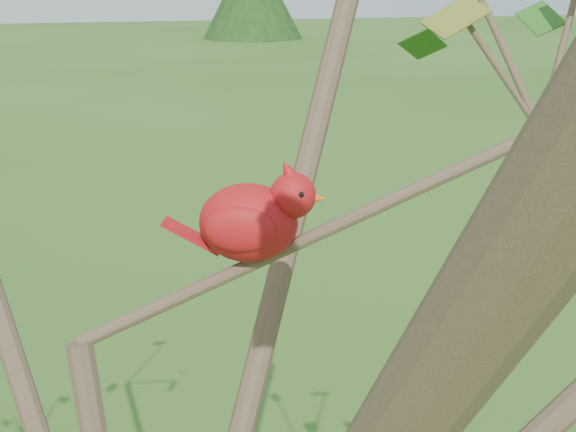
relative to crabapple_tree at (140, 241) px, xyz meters
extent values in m
sphere|color=maroon|center=(0.57, 0.14, 0.00)|extent=(0.04, 0.04, 0.04)
ellipsoid|color=#AB0E1B|center=(0.14, 0.11, -0.02)|extent=(0.15, 0.13, 0.10)
sphere|color=#AB0E1B|center=(0.19, 0.09, 0.01)|extent=(0.07, 0.07, 0.06)
cone|color=#AB0E1B|center=(0.19, 0.09, 0.04)|extent=(0.05, 0.04, 0.04)
cone|color=#D85914|center=(0.22, 0.08, 0.01)|extent=(0.03, 0.03, 0.02)
ellipsoid|color=black|center=(0.21, 0.08, 0.01)|extent=(0.03, 0.03, 0.03)
cube|color=#AB0E1B|center=(0.07, 0.13, -0.04)|extent=(0.08, 0.05, 0.04)
ellipsoid|color=#AB0E1B|center=(0.15, 0.14, -0.02)|extent=(0.09, 0.06, 0.06)
ellipsoid|color=#AB0E1B|center=(0.12, 0.07, -0.02)|extent=(0.09, 0.06, 0.06)
camera|label=1|loc=(-0.06, -0.83, 0.28)|focal=50.00mm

